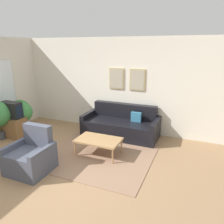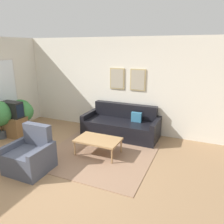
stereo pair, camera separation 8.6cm
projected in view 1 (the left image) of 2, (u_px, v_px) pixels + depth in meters
ground_plane at (50, 172)px, 4.41m from camera, size 16.00×16.00×0.00m
area_rug at (100, 154)px, 5.12m from camera, size 2.43×2.29×0.01m
wall_back at (107, 84)px, 6.50m from camera, size 8.00×0.09×2.70m
couch at (121, 125)px, 6.15m from camera, size 2.10×0.90×0.87m
coffee_table at (99, 140)px, 5.04m from camera, size 1.02×0.63×0.39m
tv_stand at (13, 127)px, 6.10m from camera, size 0.66×0.45×0.55m
tv at (11, 110)px, 5.95m from camera, size 0.61×0.28×0.44m
armchair at (31, 157)px, 4.40m from camera, size 0.81×0.76×0.91m
potted_plant_by_window at (22, 113)px, 6.28m from camera, size 0.59×0.59×0.92m
potted_plant_small at (20, 112)px, 6.39m from camera, size 0.61×0.61×0.95m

